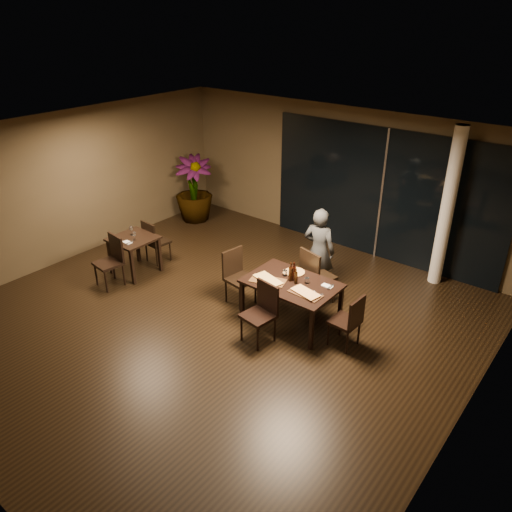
% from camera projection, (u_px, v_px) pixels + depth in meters
% --- Properties ---
extents(ground, '(8.00, 8.00, 0.00)m').
position_uv_depth(ground, '(215.00, 321.00, 8.46)').
color(ground, black).
rests_on(ground, ground).
extents(wall_back, '(8.00, 0.10, 3.00)m').
position_uv_depth(wall_back, '(342.00, 177.00, 10.60)').
color(wall_back, '#453925').
rests_on(wall_back, ground).
extents(wall_left, '(0.10, 8.00, 3.00)m').
position_uv_depth(wall_left, '(64.00, 187.00, 10.03)').
color(wall_left, '#453925').
rests_on(wall_left, ground).
extents(wall_right, '(0.10, 8.00, 3.00)m').
position_uv_depth(wall_right, '(478.00, 337.00, 5.53)').
color(wall_right, '#453925').
rests_on(wall_right, ground).
extents(ceiling, '(8.00, 8.00, 0.04)m').
position_uv_depth(ceiling, '(207.00, 144.00, 7.09)').
color(ceiling, silver).
rests_on(ceiling, wall_back).
extents(window_panel, '(5.00, 0.06, 2.70)m').
position_uv_depth(window_panel, '(382.00, 195.00, 10.05)').
color(window_panel, black).
rests_on(window_panel, ground).
extents(column, '(0.24, 0.24, 3.00)m').
position_uv_depth(column, '(447.00, 209.00, 8.99)').
color(column, white).
rests_on(column, ground).
extents(main_table, '(1.50, 1.00, 0.75)m').
position_uv_depth(main_table, '(291.00, 286.00, 8.15)').
color(main_table, black).
rests_on(main_table, ground).
extents(side_table, '(0.80, 0.80, 0.75)m').
position_uv_depth(side_table, '(134.00, 244.00, 9.72)').
color(side_table, black).
rests_on(side_table, ground).
extents(chair_main_far, '(0.60, 0.60, 1.06)m').
position_uv_depth(chair_main_far, '(315.00, 274.00, 8.69)').
color(chair_main_far, black).
rests_on(chair_main_far, ground).
extents(chair_main_near, '(0.51, 0.51, 0.98)m').
position_uv_depth(chair_main_near, '(262.00, 310.00, 7.77)').
color(chair_main_near, black).
rests_on(chair_main_near, ground).
extents(chair_main_left, '(0.52, 0.52, 0.98)m').
position_uv_depth(chair_main_left, '(237.00, 273.00, 8.80)').
color(chair_main_left, black).
rests_on(chair_main_left, ground).
extents(chair_main_right, '(0.44, 0.44, 0.90)m').
position_uv_depth(chair_main_right, '(350.00, 319.00, 7.60)').
color(chair_main_right, black).
rests_on(chair_main_right, ground).
extents(chair_side_far, '(0.46, 0.46, 0.92)m').
position_uv_depth(chair_side_far, '(154.00, 240.00, 10.15)').
color(chair_side_far, black).
rests_on(chair_side_far, ground).
extents(chair_side_near, '(0.51, 0.51, 0.98)m').
position_uv_depth(chair_side_near, '(112.00, 258.00, 9.33)').
color(chair_side_near, black).
rests_on(chair_side_near, ground).
extents(diner, '(0.60, 0.45, 1.63)m').
position_uv_depth(diner, '(319.00, 251.00, 9.01)').
color(diner, '#2F3234').
rests_on(diner, ground).
extents(potted_plant, '(1.22, 1.22, 1.59)m').
position_uv_depth(potted_plant, '(194.00, 189.00, 12.06)').
color(potted_plant, '#1A4D19').
rests_on(potted_plant, ground).
extents(pizza_board_left, '(0.64, 0.45, 0.01)m').
position_uv_depth(pizza_board_left, '(268.00, 281.00, 8.15)').
color(pizza_board_left, '#4D3019').
rests_on(pizza_board_left, main_table).
extents(pizza_board_right, '(0.54, 0.29, 0.01)m').
position_uv_depth(pizza_board_right, '(305.00, 294.00, 7.79)').
color(pizza_board_right, '#3F2514').
rests_on(pizza_board_right, main_table).
extents(oblong_pizza_left, '(0.54, 0.35, 0.02)m').
position_uv_depth(oblong_pizza_left, '(268.00, 280.00, 8.15)').
color(oblong_pizza_left, maroon).
rests_on(oblong_pizza_left, pizza_board_left).
extents(oblong_pizza_right, '(0.48, 0.29, 0.02)m').
position_uv_depth(oblong_pizza_right, '(305.00, 293.00, 7.78)').
color(oblong_pizza_right, maroon).
rests_on(oblong_pizza_right, pizza_board_right).
extents(round_pizza, '(0.33, 0.33, 0.01)m').
position_uv_depth(round_pizza, '(295.00, 272.00, 8.41)').
color(round_pizza, '#AF2D13').
rests_on(round_pizza, main_table).
extents(bottle_a, '(0.07, 0.07, 0.33)m').
position_uv_depth(bottle_a, '(291.00, 272.00, 8.10)').
color(bottle_a, black).
rests_on(bottle_a, main_table).
extents(bottle_b, '(0.06, 0.06, 0.27)m').
position_uv_depth(bottle_b, '(296.00, 276.00, 8.03)').
color(bottle_b, black).
rests_on(bottle_b, main_table).
extents(bottle_c, '(0.07, 0.07, 0.32)m').
position_uv_depth(bottle_c, '(294.00, 271.00, 8.11)').
color(bottle_c, black).
rests_on(bottle_c, main_table).
extents(tumbler_left, '(0.08, 0.08, 0.09)m').
position_uv_depth(tumbler_left, '(285.00, 273.00, 8.30)').
color(tumbler_left, white).
rests_on(tumbler_left, main_table).
extents(tumbler_right, '(0.08, 0.08, 0.09)m').
position_uv_depth(tumbler_right, '(307.00, 280.00, 8.08)').
color(tumbler_right, white).
rests_on(tumbler_right, main_table).
extents(napkin_near, '(0.20, 0.16, 0.01)m').
position_uv_depth(napkin_near, '(315.00, 295.00, 7.76)').
color(napkin_near, white).
rests_on(napkin_near, main_table).
extents(napkin_far, '(0.18, 0.10, 0.01)m').
position_uv_depth(napkin_far, '(327.00, 286.00, 8.00)').
color(napkin_far, white).
rests_on(napkin_far, main_table).
extents(wine_glass_a, '(0.08, 0.08, 0.18)m').
position_uv_depth(wine_glass_a, '(131.00, 231.00, 9.74)').
color(wine_glass_a, white).
rests_on(wine_glass_a, side_table).
extents(wine_glass_b, '(0.07, 0.07, 0.16)m').
position_uv_depth(wine_glass_b, '(134.00, 236.00, 9.54)').
color(wine_glass_b, white).
rests_on(wine_glass_b, side_table).
extents(side_napkin, '(0.18, 0.12, 0.01)m').
position_uv_depth(side_napkin, '(127.00, 242.00, 9.46)').
color(side_napkin, white).
rests_on(side_napkin, side_table).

